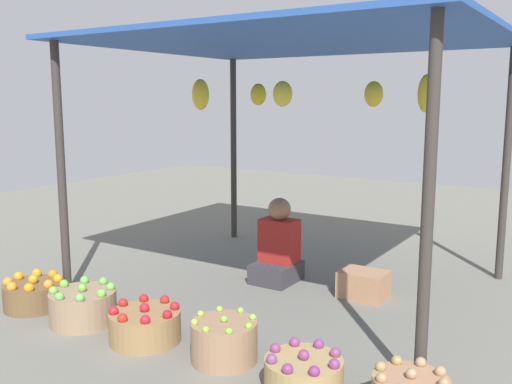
% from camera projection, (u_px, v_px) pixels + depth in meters
% --- Properties ---
extents(ground_plane, '(14.00, 14.00, 0.00)m').
position_uv_depth(ground_plane, '(293.00, 286.00, 5.11)').
color(ground_plane, slate).
extents(market_stall_structure, '(3.33, 2.80, 2.17)m').
position_uv_depth(market_stall_structure, '(296.00, 57.00, 4.79)').
color(market_stall_structure, '#38332D').
rests_on(market_stall_structure, ground).
extents(vendor_person, '(0.36, 0.44, 0.78)m').
position_uv_depth(vendor_person, '(278.00, 250.00, 5.23)').
color(vendor_person, '#37343B').
rests_on(vendor_person, ground).
extents(basket_oranges, '(0.47, 0.47, 0.27)m').
position_uv_depth(basket_oranges, '(34.00, 294.00, 4.58)').
color(basket_oranges, brown).
rests_on(basket_oranges, ground).
extents(basket_green_apples, '(0.49, 0.49, 0.31)m').
position_uv_depth(basket_green_apples, '(83.00, 306.00, 4.27)').
color(basket_green_apples, '#97795D').
rests_on(basket_green_apples, ground).
extents(basket_red_apples, '(0.50, 0.50, 0.27)m').
position_uv_depth(basket_red_apples, '(145.00, 325.00, 3.95)').
color(basket_red_apples, '#947248').
rests_on(basket_red_apples, ground).
extents(basket_limes, '(0.43, 0.43, 0.30)m').
position_uv_depth(basket_limes, '(224.00, 341.00, 3.64)').
color(basket_limes, '#987456').
rests_on(basket_limes, ground).
extents(basket_purple_onions, '(0.46, 0.46, 0.26)m').
position_uv_depth(basket_purple_onions, '(304.00, 375.00, 3.25)').
color(basket_purple_onions, '#A48955').
rests_on(basket_purple_onions, ground).
extents(wooden_crate_near_vendor, '(0.39, 0.30, 0.23)m').
position_uv_depth(wooden_crate_near_vendor, '(363.00, 284.00, 4.82)').
color(wooden_crate_near_vendor, '#A97A56').
rests_on(wooden_crate_near_vendor, ground).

